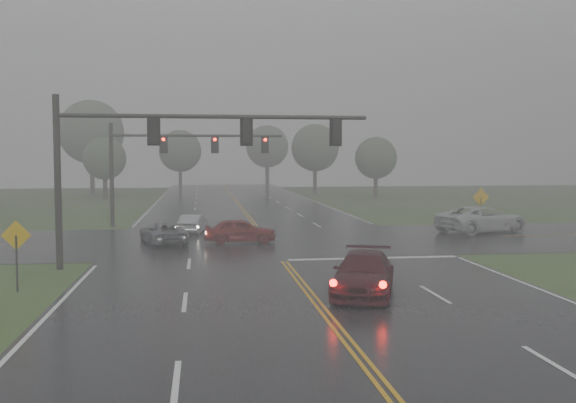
{
  "coord_description": "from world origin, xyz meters",
  "views": [
    {
      "loc": [
        -3.91,
        -16.12,
        5.03
      ],
      "look_at": [
        0.46,
        16.0,
        2.76
      ],
      "focal_mm": 40.0,
      "sensor_mm": 36.0,
      "label": 1
    }
  ],
  "objects": [
    {
      "name": "sedan_maroon",
      "position": [
        1.95,
        6.45,
        0.0
      ],
      "size": [
        3.65,
        5.57,
        1.5
      ],
      "primitive_type": "imported",
      "rotation": [
        0.0,
        0.0,
        -0.33
      ],
      "color": "#3B0A12",
      "rests_on": "ground"
    },
    {
      "name": "pickup_white",
      "position": [
        14.53,
        24.0,
        0.0
      ],
      "size": [
        6.92,
        4.86,
        1.75
      ],
      "primitive_type": "imported",
      "rotation": [
        0.0,
        0.0,
        1.91
      ],
      "color": "silver",
      "rests_on": "ground"
    },
    {
      "name": "signal_gantry_far",
      "position": [
        -6.45,
        30.73,
        5.19
      ],
      "size": [
        12.34,
        0.38,
        7.42
      ],
      "color": "black",
      "rests_on": "ground"
    },
    {
      "name": "tree_nw_b",
      "position": [
        -18.42,
        72.95,
        8.32
      ],
      "size": [
        8.6,
        8.6,
        12.64
      ],
      "color": "#372E24",
      "rests_on": "ground"
    },
    {
      "name": "tree_nw_a",
      "position": [
        -15.04,
        61.01,
        4.81
      ],
      "size": [
        4.98,
        4.98,
        7.32
      ],
      "color": "#372E24",
      "rests_on": "ground"
    },
    {
      "name": "stop_bar",
      "position": [
        4.5,
        14.4,
        0.0
      ],
      "size": [
        8.5,
        0.5,
        0.01
      ],
      "primitive_type": "cube",
      "color": "white",
      "rests_on": "ground"
    },
    {
      "name": "sign_diamond_east",
      "position": [
        14.68,
        24.57,
        1.98
      ],
      "size": [
        1.22,
        0.18,
        2.94
      ],
      "rotation": [
        0.0,
        0.0,
        0.11
      ],
      "color": "black",
      "rests_on": "ground"
    },
    {
      "name": "ground",
      "position": [
        0.0,
        0.0,
        0.0
      ],
      "size": [
        180.0,
        180.0,
        0.0
      ],
      "primitive_type": "plane",
      "color": "#314C20",
      "rests_on": "ground"
    },
    {
      "name": "main_road",
      "position": [
        0.0,
        20.0,
        0.0
      ],
      "size": [
        18.0,
        160.0,
        0.02
      ],
      "primitive_type": "cube",
      "color": "black",
      "rests_on": "ground"
    },
    {
      "name": "tree_n_far",
      "position": [
        6.84,
        87.94,
        6.68
      ],
      "size": [
        6.92,
        6.92,
        10.16
      ],
      "color": "#372E24",
      "rests_on": "ground"
    },
    {
      "name": "sign_diamond_west",
      "position": [
        -10.72,
        8.62,
        1.8
      ],
      "size": [
        1.11,
        0.13,
        2.67
      ],
      "rotation": [
        0.0,
        0.0,
        -0.08
      ],
      "color": "black",
      "rests_on": "ground"
    },
    {
      "name": "car_grey",
      "position": [
        -6.11,
        21.21,
        0.0
      ],
      "size": [
        3.21,
        4.87,
        1.25
      ],
      "primitive_type": "imported",
      "rotation": [
        0.0,
        0.0,
        3.42
      ],
      "color": "#56585E",
      "rests_on": "ground"
    },
    {
      "name": "tree_e_near",
      "position": [
        16.99,
        59.0,
        4.87
      ],
      "size": [
        5.05,
        5.05,
        7.42
      ],
      "color": "#372E24",
      "rests_on": "ground"
    },
    {
      "name": "cross_street",
      "position": [
        0.0,
        22.0,
        0.0
      ],
      "size": [
        120.0,
        14.0,
        0.02
      ],
      "primitive_type": "cube",
      "color": "black",
      "rests_on": "ground"
    },
    {
      "name": "sedan_silver",
      "position": [
        -4.45,
        26.19,
        0.0
      ],
      "size": [
        2.03,
        3.94,
        1.24
      ],
      "primitive_type": "imported",
      "rotation": [
        0.0,
        0.0,
        2.94
      ],
      "color": "#A9ACB1",
      "rests_on": "ground"
    },
    {
      "name": "tree_n_mid",
      "position": [
        -6.84,
        77.26,
        5.85
      ],
      "size": [
        6.05,
        6.05,
        8.89
      ],
      "color": "#372E24",
      "rests_on": "ground"
    },
    {
      "name": "sedan_red",
      "position": [
        -1.67,
        21.03,
        0.0
      ],
      "size": [
        4.22,
        1.75,
        1.43
      ],
      "primitive_type": "imported",
      "rotation": [
        0.0,
        0.0,
        1.55
      ],
      "color": "maroon",
      "rests_on": "ground"
    },
    {
      "name": "signal_gantry_near",
      "position": [
        -5.85,
        13.37,
        5.46
      ],
      "size": [
        14.13,
        0.34,
        7.77
      ],
      "color": "black",
      "rests_on": "ground"
    },
    {
      "name": "tree_ne_a",
      "position": [
        11.42,
        69.5,
        6.23
      ],
      "size": [
        6.45,
        6.45,
        9.47
      ],
      "color": "#372E24",
      "rests_on": "ground"
    }
  ]
}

